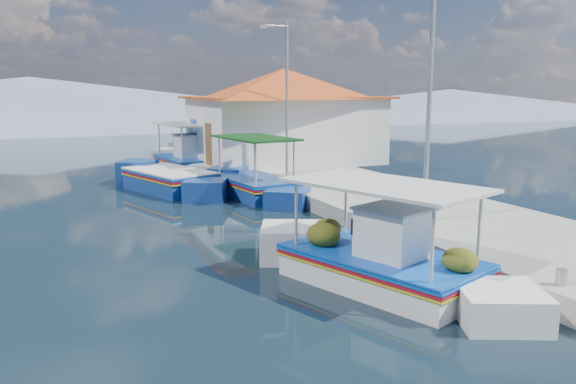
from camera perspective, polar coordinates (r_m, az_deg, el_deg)
name	(u,v)px	position (r m, az deg, el deg)	size (l,w,h in m)	color
ground	(298,288)	(11.56, 0.97, -9.68)	(160.00, 160.00, 0.00)	black
quay	(382,200)	(19.35, 9.41, -0.83)	(5.00, 44.00, 0.50)	#9D9B93
bollards	(338,197)	(17.58, 5.05, -0.53)	(0.20, 17.20, 0.30)	#A5A8AD
main_caique	(380,263)	(11.78, 9.29, -7.10)	(3.61, 6.74, 2.35)	white
caique_green_canopy	(255,187)	(21.10, -3.36, 0.54)	(2.49, 6.56, 2.47)	navy
caique_blue_hull	(170,182)	(22.69, -11.81, 0.96)	(3.53, 6.75, 1.27)	navy
caique_far	(188,162)	(27.76, -10.09, 2.99)	(2.65, 7.34, 2.58)	white
harbor_building	(284,114)	(27.11, -0.43, 7.85)	(10.49, 10.49, 4.40)	white
lamp_post_near	(427,93)	(14.93, 13.79, 9.65)	(1.21, 0.14, 6.00)	#A5A8AD
lamp_post_far	(285,91)	(22.74, -0.33, 10.09)	(1.21, 0.14, 6.00)	#A5A8AD
mountain_ridge	(143,106)	(66.81, -14.42, 8.39)	(171.40, 96.00, 5.50)	gray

